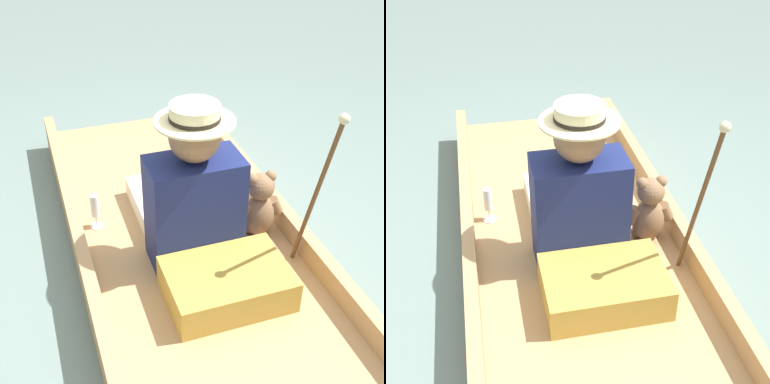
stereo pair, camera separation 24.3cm
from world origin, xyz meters
The scene contains 7 objects.
ground_plane centered at (0.00, 0.00, 0.00)m, with size 16.00×16.00×0.00m, color slate.
punt_boat centered at (0.00, 0.00, 0.07)m, with size 1.10×2.87×0.24m.
seat_cushion centered at (0.05, -0.42, 0.19)m, with size 0.53×0.37×0.16m.
seated_person centered at (0.00, -0.02, 0.41)m, with size 0.43×0.82×0.80m.
teddy_bear centered at (0.36, -0.05, 0.29)m, with size 0.26×0.15×0.37m.
wine_glass centered at (-0.41, 0.27, 0.23)m, with size 0.07×0.07×0.20m.
walking_cane centered at (0.45, -0.41, 0.62)m, with size 0.04×0.26×0.87m.
Camera 2 is at (-0.41, -2.06, 1.82)m, focal length 50.00 mm.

